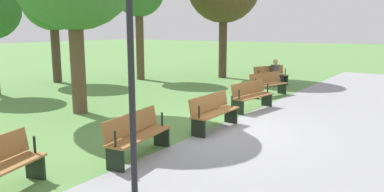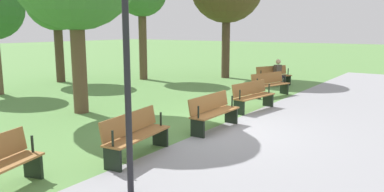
# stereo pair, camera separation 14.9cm
# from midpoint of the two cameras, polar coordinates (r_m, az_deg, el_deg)

# --- Properties ---
(ground_plane) EXTENTS (120.00, 120.00, 0.00)m
(ground_plane) POSITION_cam_midpoint_polar(r_m,az_deg,el_deg) (9.67, 3.19, -5.10)
(ground_plane) COLOR #5B8C47
(path_paving) EXTENTS (30.76, 4.90, 0.01)m
(path_paving) POSITION_cam_midpoint_polar(r_m,az_deg,el_deg) (8.77, 16.41, -7.11)
(path_paving) COLOR #939399
(path_paving) RESTS_ON ground
(bench_0) EXTENTS (1.81, 1.15, 0.89)m
(bench_0) POSITION_cam_midpoint_polar(r_m,az_deg,el_deg) (17.26, 11.64, 3.10)
(bench_0) COLOR #996633
(bench_0) RESTS_ON ground
(bench_1) EXTENTS (1.83, 0.94, 0.89)m
(bench_1) POSITION_cam_midpoint_polar(r_m,az_deg,el_deg) (14.60, 11.16, 1.84)
(bench_1) COLOR #996633
(bench_1) RESTS_ON ground
(bench_2) EXTENTS (1.82, 0.71, 0.89)m
(bench_2) POSITION_cam_midpoint_polar(r_m,az_deg,el_deg) (12.00, 8.71, 0.13)
(bench_2) COLOR #996633
(bench_2) RESTS_ON ground
(bench_3) EXTENTS (1.77, 0.47, 0.89)m
(bench_3) POSITION_cam_midpoint_polar(r_m,az_deg,el_deg) (9.59, 2.86, -2.32)
(bench_3) COLOR #996633
(bench_3) RESTS_ON ground
(bench_4) EXTENTS (1.82, 0.71, 0.89)m
(bench_4) POSITION_cam_midpoint_polar(r_m,az_deg,el_deg) (7.61, -8.87, -5.77)
(bench_4) COLOR #996633
(bench_4) RESTS_ON ground
(person_seated) EXTENTS (0.49, 0.59, 1.20)m
(person_seated) POSITION_cam_midpoint_polar(r_m,az_deg,el_deg) (17.28, 12.48, 3.62)
(person_seated) COLOR #4C4238
(person_seated) RESTS_ON ground
(tree_1) EXTENTS (2.89, 2.89, 5.34)m
(tree_1) POSITION_cam_midpoint_polar(r_m,az_deg,el_deg) (19.15, -20.67, 13.48)
(tree_1) COLOR #4C3828
(tree_1) RESTS_ON ground
(lamp_post) EXTENTS (0.32, 0.32, 3.76)m
(lamp_post) POSITION_cam_midpoint_polar(r_m,az_deg,el_deg) (5.61, -10.21, 10.94)
(lamp_post) COLOR black
(lamp_post) RESTS_ON ground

